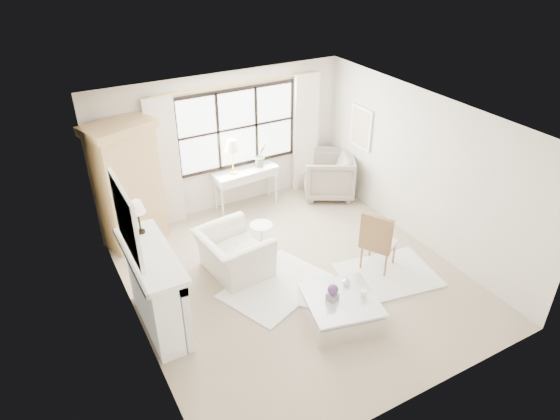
{
  "coord_description": "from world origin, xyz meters",
  "views": [
    {
      "loc": [
        -3.35,
        -5.55,
        5.09
      ],
      "look_at": [
        -0.17,
        0.2,
        1.22
      ],
      "focal_mm": 32.0,
      "sensor_mm": 36.0,
      "label": 1
    }
  ],
  "objects_px": {
    "armoire": "(127,184)",
    "club_armchair": "(233,253)",
    "coffee_table": "(341,309)",
    "console_table": "(246,188)"
  },
  "relations": [
    {
      "from": "armoire",
      "to": "club_armchair",
      "type": "bearing_deg",
      "value": -75.05
    },
    {
      "from": "armoire",
      "to": "coffee_table",
      "type": "height_order",
      "value": "armoire"
    },
    {
      "from": "club_armchair",
      "to": "coffee_table",
      "type": "height_order",
      "value": "club_armchair"
    },
    {
      "from": "armoire",
      "to": "club_armchair",
      "type": "distance_m",
      "value": 2.22
    },
    {
      "from": "armoire",
      "to": "console_table",
      "type": "height_order",
      "value": "armoire"
    },
    {
      "from": "armoire",
      "to": "console_table",
      "type": "relative_size",
      "value": 1.68
    },
    {
      "from": "armoire",
      "to": "coffee_table",
      "type": "xyz_separation_m",
      "value": [
        2.05,
        -3.51,
        -0.96
      ]
    },
    {
      "from": "console_table",
      "to": "coffee_table",
      "type": "bearing_deg",
      "value": -98.37
    },
    {
      "from": "console_table",
      "to": "coffee_table",
      "type": "relative_size",
      "value": 1.11
    },
    {
      "from": "console_table",
      "to": "club_armchair",
      "type": "distance_m",
      "value": 2.19
    }
  ]
}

